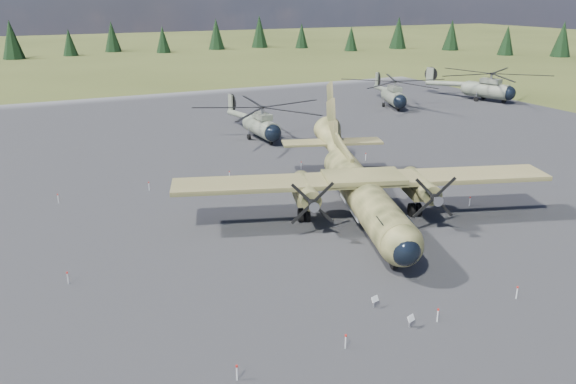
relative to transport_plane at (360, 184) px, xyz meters
name	(u,v)px	position (x,y,z in m)	size (l,w,h in m)	color
ground	(300,239)	(-6.43, -2.10, -2.86)	(500.00, 500.00, 0.00)	#545A28
apron	(252,198)	(-6.43, 7.90, -2.86)	(120.00, 120.00, 0.04)	#5A5A5F
transport_plane	(360,184)	(0.00, 0.00, 0.00)	(29.72, 26.49, 9.96)	#3C3F22
helicopter_near	(261,116)	(2.50, 27.28, 0.26)	(18.01, 20.81, 4.41)	slate
helicopter_mid	(394,88)	(30.06, 37.95, 0.32)	(22.26, 22.45, 4.48)	slate
helicopter_far	(488,81)	(48.14, 36.16, 0.63)	(24.84, 24.94, 4.92)	slate
info_placard_left	(375,300)	(-6.80, -12.80, -2.36)	(0.51, 0.31, 0.75)	gray
info_placard_right	(411,320)	(-6.17, -15.42, -2.34)	(0.53, 0.35, 0.78)	gray
barrier_fence	(295,234)	(-6.89, -2.17, -2.35)	(33.12, 29.62, 0.85)	silver
treeline	(263,171)	(-8.11, 0.94, 1.90)	(322.56, 319.37, 10.98)	black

